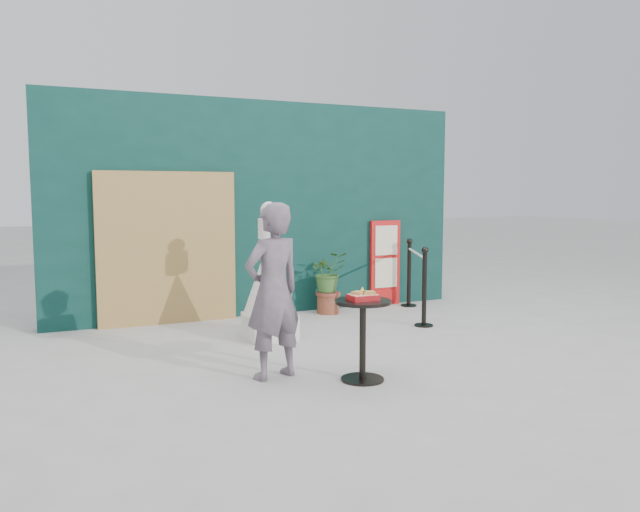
# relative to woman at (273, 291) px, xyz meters

# --- Properties ---
(ground) EXTENTS (60.00, 60.00, 0.00)m
(ground) POSITION_rel_woman_xyz_m (0.99, -0.08, -0.82)
(ground) COLOR #ADAAA5
(ground) RESTS_ON ground
(back_wall) EXTENTS (6.00, 0.30, 3.00)m
(back_wall) POSITION_rel_woman_xyz_m (0.99, 3.07, 0.68)
(back_wall) COLOR #0A2E28
(back_wall) RESTS_ON ground
(bamboo_fence) EXTENTS (1.80, 0.08, 2.00)m
(bamboo_fence) POSITION_rel_woman_xyz_m (-0.41, 2.86, 0.18)
(bamboo_fence) COLOR tan
(bamboo_fence) RESTS_ON ground
(woman) EXTENTS (0.68, 0.54, 1.64)m
(woman) POSITION_rel_woman_xyz_m (0.00, 0.00, 0.00)
(woman) COLOR slate
(woman) RESTS_ON ground
(menu_board) EXTENTS (0.50, 0.07, 1.30)m
(menu_board) POSITION_rel_woman_xyz_m (2.89, 2.87, -0.17)
(menu_board) COLOR red
(menu_board) RESTS_ON ground
(statue) EXTENTS (0.63, 0.63, 1.62)m
(statue) POSITION_rel_woman_xyz_m (0.51, 1.50, -0.16)
(statue) COLOR white
(statue) RESTS_ON ground
(cafe_table) EXTENTS (0.52, 0.52, 0.75)m
(cafe_table) POSITION_rel_woman_xyz_m (0.72, -0.42, -0.32)
(cafe_table) COLOR black
(cafe_table) RESTS_ON ground
(food_basket) EXTENTS (0.26, 0.19, 0.11)m
(food_basket) POSITION_rel_woman_xyz_m (0.72, -0.42, -0.03)
(food_basket) COLOR #AE1216
(food_basket) RESTS_ON cafe_table
(planter) EXTENTS (0.52, 0.45, 0.89)m
(planter) POSITION_rel_woman_xyz_m (1.80, 2.61, -0.30)
(planter) COLOR brown
(planter) RESTS_ON ground
(stanchion_barrier) EXTENTS (0.84, 1.54, 1.03)m
(stanchion_barrier) POSITION_rel_woman_xyz_m (2.86, 1.97, -0.32)
(stanchion_barrier) COLOR black
(stanchion_barrier) RESTS_ON ground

